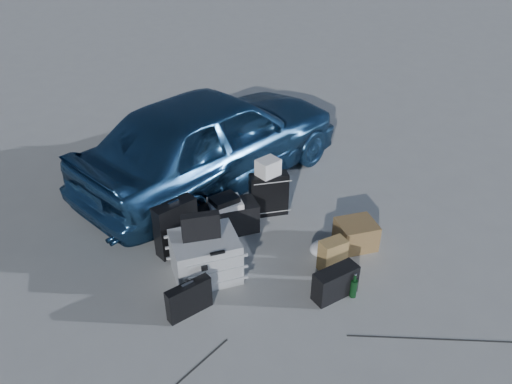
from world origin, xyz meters
TOP-DOWN VIEW (x-y plane):
  - ground at (0.00, 0.00)m, footprint 60.00×60.00m
  - car at (0.52, 2.19)m, footprint 3.91×2.35m
  - pelican_case at (-0.42, 0.61)m, footprint 0.73×0.64m
  - laptop_bag at (-0.44, 0.63)m, footprint 0.37×0.20m
  - briefcase at (-0.79, 0.23)m, footprint 0.44×0.14m
  - suitcase_left at (-0.50, 1.13)m, footprint 0.48×0.24m
  - suitcase_right at (0.69, 1.19)m, footprint 0.47×0.30m
  - white_carton at (0.68, 1.19)m, footprint 0.27×0.23m
  - duffel_bag at (0.10, 1.14)m, footprint 0.74×0.44m
  - flat_box_white at (0.09, 1.14)m, footprint 0.41×0.34m
  - flat_box_black at (0.08, 1.12)m, footprint 0.30×0.22m
  - kraft_bag at (0.69, 0.02)m, footprint 0.27×0.18m
  - cardboard_box at (1.15, 0.18)m, footprint 0.48×0.44m
  - plastic_bag at (0.76, 0.25)m, footprint 0.33×0.30m
  - messenger_bag at (0.47, -0.29)m, footprint 0.44×0.17m
  - green_bottle at (0.61, -0.40)m, footprint 0.07×0.07m

SIDE VIEW (x-z plane):
  - ground at x=0.00m, z-range 0.00..0.00m
  - plastic_bag at x=0.76m, z-range 0.00..0.16m
  - green_bottle at x=0.61m, z-range 0.00..0.27m
  - cardboard_box at x=1.15m, z-range 0.00..0.30m
  - messenger_bag at x=0.47m, z-range 0.00..0.31m
  - briefcase at x=-0.79m, z-range 0.00..0.34m
  - duffel_bag at x=0.10m, z-range 0.00..0.35m
  - kraft_bag at x=0.69m, z-range 0.00..0.35m
  - pelican_case at x=-0.42m, z-range 0.00..0.46m
  - suitcase_right at x=0.69m, z-range 0.00..0.53m
  - suitcase_left at x=-0.50m, z-range 0.00..0.59m
  - flat_box_white at x=0.09m, z-range 0.35..0.41m
  - flat_box_black at x=0.08m, z-range 0.41..0.47m
  - laptop_bag at x=-0.44m, z-range 0.46..0.73m
  - car at x=0.52m, z-range 0.00..1.25m
  - white_carton at x=0.68m, z-range 0.53..0.72m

